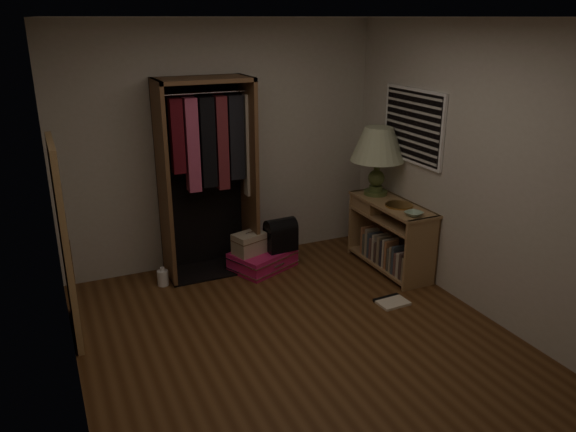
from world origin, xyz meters
The scene contains 13 objects.
ground centered at (0.00, 0.00, 0.00)m, with size 4.00×4.00×0.00m, color #512F17.
room_walls centered at (0.08, 0.04, 1.50)m, with size 3.52×4.02×2.60m.
console_bookshelf centered at (1.54, 1.03, 0.40)m, with size 0.42×1.12×0.75m.
open_wardrobe centered at (-0.22, 1.77, 1.21)m, with size 0.99×0.50×2.05m.
floor_mirror centered at (-1.70, 1.00, 0.85)m, with size 0.06×0.80×1.70m.
pink_suitcase centered at (0.28, 1.57, 0.10)m, with size 0.81×0.71×0.20m.
train_case centered at (0.12, 1.56, 0.32)m, with size 0.39×0.32×0.24m.
black_bag centered at (0.47, 1.52, 0.39)m, with size 0.34×0.23×0.36m.
table_lamp centered at (1.54, 1.33, 1.30)m, with size 0.72×0.72×0.75m.
brass_tray centered at (1.54, 0.89, 0.76)m, with size 0.30×0.30×0.02m.
ceramic_bowl centered at (1.49, 0.57, 0.77)m, with size 0.17×0.17×0.04m, color #98B79D.
white_jug centered at (-0.81, 1.60, 0.08)m, with size 0.15×0.15×0.20m.
floor_book centered at (1.10, 0.31, 0.01)m, with size 0.30×0.25×0.03m.
Camera 1 is at (-1.80, -3.66, 2.60)m, focal length 35.00 mm.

